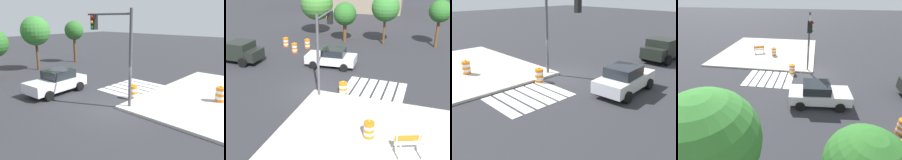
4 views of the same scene
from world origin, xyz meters
TOP-DOWN VIEW (x-y plane):
  - ground_plane at (0.00, 0.00)m, footprint 120.00×120.00m
  - crosswalk_stripes at (4.00, 1.80)m, footprint 4.35×3.20m
  - sports_car at (-0.52, 5.04)m, footprint 4.44×2.41m
  - pickup_truck at (-9.09, 3.33)m, footprint 5.16×2.36m
  - traffic_barrel_near_corner at (-4.70, 9.06)m, footprint 0.56×0.56m
  - traffic_barrel_crosswalk_end at (-7.07, 8.81)m, footprint 0.56×0.56m
  - traffic_barrel_median_near at (2.06, 0.26)m, footprint 0.56×0.56m
  - traffic_barrel_median_far at (-5.31, 7.35)m, footprint 0.56×0.56m
  - traffic_barrel_on_sidewalk at (4.94, -4.26)m, footprint 0.56×0.56m
  - construction_barricade at (7.04, -4.93)m, footprint 1.43×1.17m
  - traffic_light_pole at (0.53, 0.54)m, footprint 0.52×3.29m
  - street_tree_streetside_near at (-5.70, 14.25)m, footprint 3.77×3.77m
  - street_tree_streetside_mid at (-1.69, 12.47)m, footprint 2.47×2.47m
  - street_tree_streetside_far at (7.94, 13.57)m, footprint 2.24×2.24m
  - street_tree_corner_lot at (2.57, 12.89)m, footprint 2.88×2.88m

SIDE VIEW (x-z plane):
  - ground_plane at x=0.00m, z-range 0.00..0.00m
  - crosswalk_stripes at x=4.00m, z-range 0.00..0.02m
  - traffic_barrel_near_corner at x=-4.70m, z-range -0.06..0.96m
  - traffic_barrel_crosswalk_end at x=-7.07m, z-range -0.06..0.96m
  - traffic_barrel_median_near at x=2.06m, z-range -0.06..0.96m
  - traffic_barrel_median_far at x=-5.31m, z-range -0.06..0.96m
  - traffic_barrel_on_sidewalk at x=4.94m, z-range 0.09..1.11m
  - construction_barricade at x=7.04m, z-range 0.22..1.22m
  - sports_car at x=-0.52m, z-range 0.00..1.63m
  - pickup_truck at x=-9.09m, z-range 0.01..1.93m
  - street_tree_streetside_mid at x=-1.69m, z-range 0.88..5.19m
  - street_tree_streetside_near at x=-5.70m, z-range 0.89..6.45m
  - street_tree_streetside_far at x=7.94m, z-range 1.26..6.15m
  - street_tree_corner_lot at x=2.57m, z-range 1.23..6.59m
  - traffic_light_pole at x=0.53m, z-range 1.16..6.66m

